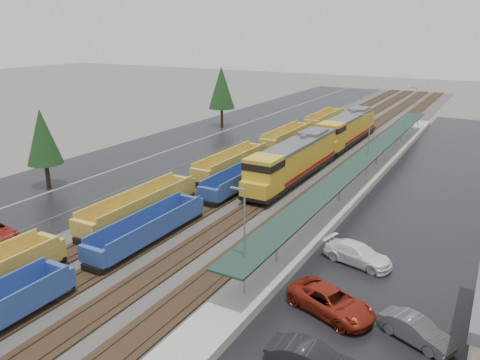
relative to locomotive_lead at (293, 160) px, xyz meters
The scene contains 17 objects.
ballast_strip 14.99m from the locomotive_lead, 97.79° to the left, with size 20.00×160.00×0.08m, color #302D2B.
trackbed 14.97m from the locomotive_lead, 97.79° to the left, with size 14.60×160.00×0.22m.
west_parking_lot 22.58m from the locomotive_lead, 139.29° to the left, with size 10.00×160.00×0.02m, color black.
west_road 30.82m from the locomotive_lead, 151.55° to the left, with size 9.00×160.00×0.02m, color black.
east_commuter_lot 17.81m from the locomotive_lead, 15.23° to the left, with size 16.00×100.00×0.02m, color black.
station_platform 9.01m from the locomotive_lead, 31.72° to the left, with size 3.00×80.00×8.00m.
chainlink_fence 17.44m from the locomotive_lead, 131.35° to the left, with size 0.08×160.04×2.02m.
tree_west_near 28.68m from the locomotive_lead, 147.36° to the right, with size 3.96×3.96×9.00m.
tree_west_far 35.38m from the locomotive_lead, 135.43° to the left, with size 4.84×4.84×11.00m.
locomotive_lead is the anchor object (origin of this frame).
locomotive_trail 21.00m from the locomotive_lead, 90.00° to the left, with size 3.33×21.91×4.96m.
well_string_yellow 12.29m from the locomotive_lead, 130.94° to the right, with size 2.75×100.56×2.44m.
well_string_blue 21.79m from the locomotive_lead, 100.61° to the right, with size 2.50×75.35×2.22m.
parked_car_east_a 32.77m from the locomotive_lead, 64.85° to the right, with size 4.95×1.73×1.63m, color black.
parked_car_east_b 27.17m from the locomotive_lead, 61.42° to the right, with size 5.89×2.71×1.64m, color maroon.
parked_car_east_c 20.70m from the locomotive_lead, 52.53° to the right, with size 5.42×2.21×1.57m, color white.
parked_car_east_e 30.28m from the locomotive_lead, 52.98° to the right, with size 4.40×1.53×1.45m, color #505255.
Camera 1 is at (22.66, -3.85, 17.37)m, focal length 35.00 mm.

